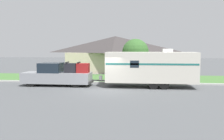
# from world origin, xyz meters

# --- Properties ---
(ground_plane) EXTENTS (120.00, 120.00, 0.00)m
(ground_plane) POSITION_xyz_m (0.00, 0.00, 0.00)
(ground_plane) COLOR #515456
(curb_strip) EXTENTS (80.00, 0.30, 0.14)m
(curb_strip) POSITION_xyz_m (0.00, 3.75, 0.07)
(curb_strip) COLOR #ADADA8
(curb_strip) RESTS_ON ground_plane
(lawn_strip) EXTENTS (80.00, 7.00, 0.03)m
(lawn_strip) POSITION_xyz_m (0.00, 7.40, 0.01)
(lawn_strip) COLOR #477538
(lawn_strip) RESTS_ON ground_plane
(house_across_street) EXTENTS (13.16, 6.67, 4.78)m
(house_across_street) POSITION_xyz_m (-0.56, 14.87, 2.48)
(house_across_street) COLOR beige
(house_across_street) RESTS_ON ground_plane
(pickup_truck) EXTENTS (5.96, 1.96, 2.06)m
(pickup_truck) POSITION_xyz_m (-4.31, 1.96, 0.91)
(pickup_truck) COLOR black
(pickup_truck) RESTS_ON ground_plane
(travel_trailer) EXTENTS (8.52, 2.29, 3.18)m
(travel_trailer) POSITION_xyz_m (3.63, 1.96, 1.67)
(travel_trailer) COLOR black
(travel_trailer) RESTS_ON ground_plane
(mailbox) EXTENTS (0.48, 0.20, 1.27)m
(mailbox) POSITION_xyz_m (-0.04, 4.44, 0.98)
(mailbox) COLOR brown
(mailbox) RESTS_ON ground_plane
(tree_in_yard) EXTENTS (2.60, 2.60, 4.13)m
(tree_in_yard) POSITION_xyz_m (2.28, 5.93, 2.82)
(tree_in_yard) COLOR brown
(tree_in_yard) RESTS_ON ground_plane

